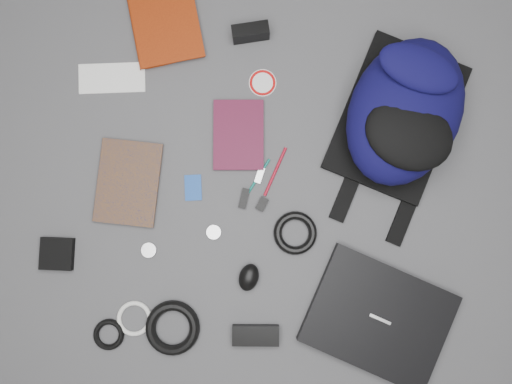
% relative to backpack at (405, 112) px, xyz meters
% --- Properties ---
extents(ground, '(4.00, 4.00, 0.00)m').
position_rel_backpack_xyz_m(ground, '(-0.35, -0.32, -0.10)').
color(ground, '#4F4F51').
rests_on(ground, ground).
extents(backpack, '(0.40, 0.53, 0.20)m').
position_rel_backpack_xyz_m(backpack, '(0.00, 0.00, 0.00)').
color(backpack, black).
rests_on(backpack, ground).
extents(laptop, '(0.43, 0.36, 0.04)m').
position_rel_backpack_xyz_m(laptop, '(0.09, -0.59, -0.08)').
color(laptop, black).
rests_on(laptop, ground).
extents(textbook_red, '(0.30, 0.33, 0.03)m').
position_rel_backpack_xyz_m(textbook_red, '(-0.84, 0.07, -0.09)').
color(textbook_red, maroon).
rests_on(textbook_red, ground).
extents(comic_book, '(0.22, 0.27, 0.02)m').
position_rel_backpack_xyz_m(comic_book, '(-0.82, -0.40, -0.09)').
color(comic_book, '#A25D0B').
rests_on(comic_book, ground).
extents(envelope, '(0.22, 0.15, 0.00)m').
position_rel_backpack_xyz_m(envelope, '(-0.86, -0.10, -0.10)').
color(envelope, white).
rests_on(envelope, ground).
extents(dvd_case, '(0.20, 0.24, 0.02)m').
position_rel_backpack_xyz_m(dvd_case, '(-0.44, -0.17, -0.09)').
color(dvd_case, '#420C21').
rests_on(dvd_case, ground).
extents(compact_camera, '(0.12, 0.08, 0.06)m').
position_rel_backpack_xyz_m(compact_camera, '(-0.49, 0.14, -0.07)').
color(compact_camera, black).
rests_on(compact_camera, ground).
extents(sticker_disc, '(0.10, 0.10, 0.00)m').
position_rel_backpack_xyz_m(sticker_disc, '(-0.42, 0.01, -0.10)').
color(sticker_disc, white).
rests_on(sticker_disc, ground).
extents(pen_teal, '(0.05, 0.13, 0.01)m').
position_rel_backpack_xyz_m(pen_teal, '(-0.36, -0.28, -0.10)').
color(pen_teal, '#0C6D61').
rests_on(pen_teal, ground).
extents(pen_red, '(0.03, 0.16, 0.01)m').
position_rel_backpack_xyz_m(pen_red, '(-0.31, -0.25, -0.10)').
color(pen_red, maroon).
rests_on(pen_red, ground).
extents(id_badge, '(0.07, 0.09, 0.00)m').
position_rel_backpack_xyz_m(id_badge, '(-0.54, -0.36, -0.10)').
color(id_badge, '#1546A3').
rests_on(id_badge, ground).
extents(usb_black, '(0.02, 0.06, 0.01)m').
position_rel_backpack_xyz_m(usb_black, '(-0.38, -0.35, -0.10)').
color(usb_black, black).
rests_on(usb_black, ground).
extents(usb_silver, '(0.02, 0.05, 0.01)m').
position_rel_backpack_xyz_m(usb_silver, '(-0.35, -0.27, -0.10)').
color(usb_silver, '#A5A6A7').
rests_on(usb_silver, ground).
extents(key_fob, '(0.03, 0.05, 0.01)m').
position_rel_backpack_xyz_m(key_fob, '(-0.32, -0.35, -0.10)').
color(key_fob, black).
rests_on(key_fob, ground).
extents(mouse, '(0.06, 0.08, 0.04)m').
position_rel_backpack_xyz_m(mouse, '(-0.31, -0.57, -0.08)').
color(mouse, black).
rests_on(mouse, ground).
extents(headphone_left, '(0.06, 0.06, 0.01)m').
position_rel_backpack_xyz_m(headphone_left, '(-0.62, -0.57, -0.10)').
color(headphone_left, '#ACACAF').
rests_on(headphone_left, ground).
extents(headphone_right, '(0.05, 0.05, 0.01)m').
position_rel_backpack_xyz_m(headphone_right, '(-0.44, -0.47, -0.10)').
color(headphone_right, '#B2B2B4').
rests_on(headphone_right, ground).
extents(cable_coil, '(0.15, 0.15, 0.02)m').
position_rel_backpack_xyz_m(cable_coil, '(-0.21, -0.41, -0.09)').
color(cable_coil, black).
rests_on(cable_coil, ground).
extents(power_brick, '(0.15, 0.09, 0.03)m').
position_rel_backpack_xyz_m(power_brick, '(-0.25, -0.73, -0.08)').
color(power_brick, black).
rests_on(power_brick, ground).
extents(power_cord_coil, '(0.18, 0.18, 0.03)m').
position_rel_backpack_xyz_m(power_cord_coil, '(-0.49, -0.77, -0.09)').
color(power_cord_coil, black).
rests_on(power_cord_coil, ground).
extents(pouch, '(0.11, 0.11, 0.02)m').
position_rel_backpack_xyz_m(pouch, '(-0.87, -0.65, -0.09)').
color(pouch, black).
rests_on(pouch, ground).
extents(earbud_coil, '(0.11, 0.11, 0.02)m').
position_rel_backpack_xyz_m(earbud_coil, '(-0.66, -0.84, -0.09)').
color(earbud_coil, black).
rests_on(earbud_coil, ground).
extents(white_cable_coil, '(0.13, 0.13, 0.01)m').
position_rel_backpack_xyz_m(white_cable_coil, '(-0.60, -0.77, -0.09)').
color(white_cable_coil, white).
rests_on(white_cable_coil, ground).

